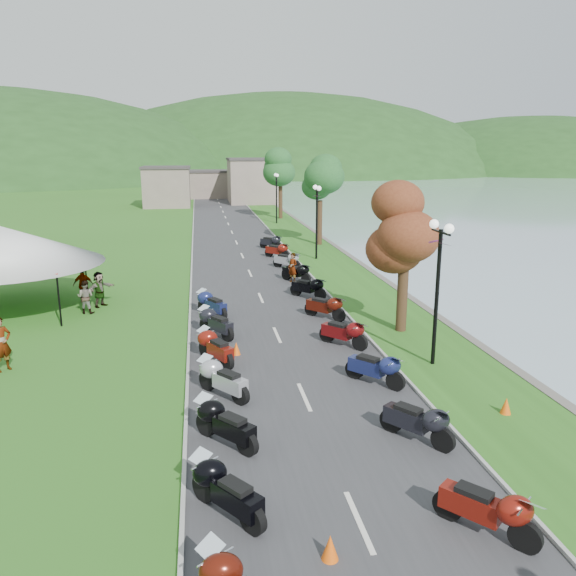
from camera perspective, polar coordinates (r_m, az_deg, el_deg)
name	(u,v)px	position (r m, az deg, el deg)	size (l,w,h in m)	color
road	(242,256)	(40.39, -4.67, 3.29)	(7.00, 120.00, 0.02)	#3A3A3D
hills_backdrop	(206,172)	(199.76, -8.37, 11.57)	(360.00, 120.00, 76.00)	#285621
far_building	(204,184)	(84.75, -8.52, 10.39)	(18.00, 16.00, 5.00)	gray
moto_row_left	(237,540)	(11.08, -5.21, -24.17)	(2.60, 34.34, 1.10)	#331411
moto_row_right	(324,307)	(25.13, 3.71, -1.93)	(2.60, 39.21, 1.10)	#331411
vendor_tent_main	(5,269)	(29.26, -26.84, 1.76)	(6.02, 6.02, 4.00)	white
tree_lakeside	(404,253)	(23.28, 11.74, 3.46)	(2.37, 2.37, 6.58)	#2B692C
pedestrian_a	(5,370)	(21.81, -26.83, -7.47)	(0.70, 0.51, 1.92)	slate
pedestrian_b	(87,313)	(27.71, -19.76, -2.42)	(0.76, 0.42, 1.56)	slate
traffic_cone_near	(330,548)	(11.39, 4.29, -24.82)	(0.33, 0.33, 0.52)	#F2590C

